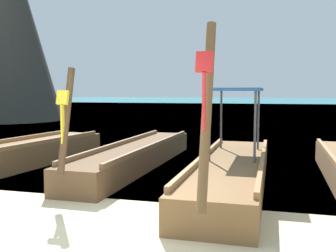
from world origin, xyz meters
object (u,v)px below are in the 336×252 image
longtail_boat_turquoise_ribbon (11,157)px  karst_rock (2,23)px  longtail_boat_yellow_ribbon (137,156)px  longtail_boat_red_ribbon (232,170)px

longtail_boat_turquoise_ribbon → karst_rock: karst_rock is taller
longtail_boat_turquoise_ribbon → longtail_boat_yellow_ribbon: longtail_boat_turquoise_ribbon is taller
longtail_boat_red_ribbon → karst_rock: (-16.81, 14.78, 6.14)m
longtail_boat_turquoise_ribbon → longtail_boat_red_ribbon: size_ratio=1.04×
longtail_boat_turquoise_ribbon → longtail_boat_yellow_ribbon: 3.11m
longtail_boat_turquoise_ribbon → karst_rock: size_ratio=0.51×
longtail_boat_yellow_ribbon → longtail_boat_red_ribbon: longtail_boat_red_ribbon is taller
longtail_boat_yellow_ribbon → karst_rock: size_ratio=0.51×
longtail_boat_red_ribbon → karst_rock: 23.21m
longtail_boat_yellow_ribbon → longtail_boat_red_ribbon: size_ratio=1.04×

